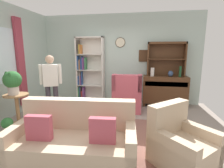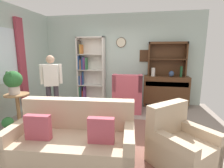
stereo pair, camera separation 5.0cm
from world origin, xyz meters
name	(u,v)px [view 2 (the right image)]	position (x,y,z in m)	size (l,w,h in m)	color
ground_plane	(106,129)	(0.00, 0.00, -0.01)	(5.40, 4.60, 0.02)	gray
wall_back	(120,59)	(0.00, 2.13, 1.40)	(5.00, 0.09, 2.80)	#ADC1B7
area_rug	(112,135)	(0.20, -0.30, 0.00)	(2.71, 1.85, 0.01)	brown
bookshelf	(89,71)	(-1.01, 1.95, 1.02)	(0.90, 0.30, 2.10)	silver
sideboard	(165,90)	(1.43, 1.86, 0.51)	(1.30, 0.45, 0.92)	#4C2D19
sideboard_hutch	(167,54)	(1.43, 1.97, 1.56)	(1.10, 0.26, 1.00)	#4C2D19
vase_tall	(153,72)	(1.04, 1.78, 1.04)	(0.11, 0.11, 0.25)	beige
vase_round	(171,74)	(1.56, 1.79, 1.01)	(0.15, 0.15, 0.17)	#33476B
bottle_wine	(181,72)	(1.82, 1.77, 1.07)	(0.07, 0.07, 0.31)	#194223
couch_floral	(74,141)	(-0.22, -1.16, 0.31)	(1.87, 1.00, 0.90)	#C6AD8E
armchair_floral	(180,146)	(1.34, -0.94, 0.29)	(1.08, 1.08, 0.88)	#C6AD8E
wingback_chair	(127,98)	(0.34, 1.20, 0.38)	(0.82, 0.83, 1.05)	#B74C5B
plant_stand	(18,106)	(-2.01, -0.15, 0.44)	(0.52, 0.52, 0.71)	#997047
potted_plant_large	(13,81)	(-2.03, -0.18, 1.02)	(0.38, 0.38, 0.52)	beige
potted_plant_small	(8,123)	(-1.97, -0.54, 0.18)	(0.23, 0.23, 0.31)	beige
person_reading	(52,82)	(-1.44, 0.38, 0.91)	(0.50, 0.33, 1.56)	#38333D
coffee_table	(96,118)	(-0.13, -0.29, 0.35)	(0.80, 0.50, 0.42)	#4C2D19
book_stack	(93,113)	(-0.20, -0.30, 0.44)	(0.22, 0.15, 0.05)	#3F3833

